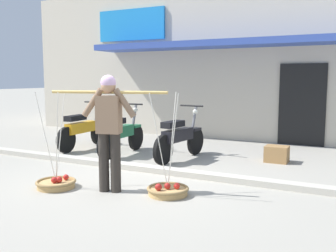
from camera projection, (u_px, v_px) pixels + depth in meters
The scene contains 10 objects.
ground_plane at pixel (126, 180), 6.24m from camera, with size 90.00×90.00×0.00m, color #9E998C.
sidewalk_curb at pixel (147, 168), 6.86m from camera, with size 20.00×0.24×0.10m, color #BAB4A5.
fruit_vendor at pixel (109, 125), 5.52m from camera, with size 1.68×0.49×1.70m.
fruit_basket_left_side at pixel (56, 183), 5.81m from camera, with size 0.60×0.60×1.45m.
fruit_basket_right_side at pixel (168, 190), 5.45m from camera, with size 0.60×0.60×1.45m.
motorcycle_nearest_shop at pixel (82, 130), 9.00m from camera, with size 0.54×1.82×1.09m.
motorcycle_second_in_row at pixel (121, 134), 8.27m from camera, with size 0.54×1.82×1.09m.
motorcycle_third_in_row at pixel (179, 138), 7.79m from camera, with size 0.54×1.82×1.09m.
storefront_building at pixel (251, 64), 12.36m from camera, with size 13.00×6.00×4.20m.
wooden_crate at pixel (277, 154), 7.59m from camera, with size 0.44×0.36×0.32m, color olive.
Camera 1 is at (3.38, -5.11, 1.65)m, focal length 41.21 mm.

